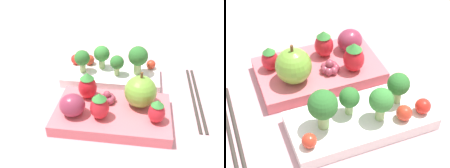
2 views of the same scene
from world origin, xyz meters
TOP-DOWN VIEW (x-y plane):
  - ground_plane at (0.00, 0.00)m, footprint 4.00×4.00m
  - bento_box_savoury at (-0.01, 0.06)m, footprint 0.22×0.12m
  - bento_box_fruit at (-0.01, -0.07)m, footprint 0.22×0.15m
  - broccoli_floret_0 at (0.04, 0.05)m, footprint 0.04×0.04m
  - broccoli_floret_1 at (-0.00, 0.04)m, footprint 0.03×0.03m
  - broccoli_floret_2 at (-0.07, 0.06)m, footprint 0.03×0.03m
  - broccoli_floret_3 at (-0.03, 0.08)m, footprint 0.03×0.03m
  - cherry_tomato_0 at (0.08, 0.07)m, footprint 0.02×0.02m
  - cherry_tomato_1 at (-0.06, 0.09)m, footprint 0.02×0.02m
  - cherry_tomato_2 at (-0.09, 0.09)m, footprint 0.02×0.02m
  - apple at (0.04, -0.06)m, footprint 0.06×0.06m
  - strawberry_0 at (-0.03, -0.09)m, footprint 0.03×0.03m
  - strawberry_1 at (0.06, -0.10)m, footprint 0.03×0.03m
  - strawberry_2 at (-0.06, -0.03)m, footprint 0.03×0.03m
  - plum at (-0.08, -0.08)m, footprint 0.04×0.04m
  - grape_cluster at (-0.02, -0.05)m, footprint 0.03×0.03m
  - chopsticks_pair at (0.16, -0.01)m, footprint 0.05×0.21m

SIDE VIEW (x-z plane):
  - ground_plane at x=0.00m, z-range 0.00..0.00m
  - chopsticks_pair at x=0.16m, z-range 0.00..0.01m
  - bento_box_savoury at x=-0.01m, z-range 0.00..0.02m
  - bento_box_fruit at x=-0.01m, z-range 0.00..0.02m
  - grape_cluster at x=-0.02m, z-range 0.02..0.04m
  - cherry_tomato_0 at x=0.08m, z-range 0.02..0.04m
  - cherry_tomato_1 at x=-0.06m, z-range 0.02..0.04m
  - cherry_tomato_2 at x=-0.09m, z-range 0.02..0.04m
  - plum at x=-0.08m, z-range 0.02..0.06m
  - strawberry_1 at x=0.06m, z-range 0.02..0.06m
  - strawberry_0 at x=-0.03m, z-range 0.02..0.07m
  - strawberry_2 at x=-0.06m, z-range 0.02..0.07m
  - broccoli_floret_1 at x=0.00m, z-range 0.03..0.07m
  - apple at x=0.04m, z-range 0.02..0.08m
  - broccoli_floret_2 at x=-0.07m, z-range 0.03..0.08m
  - broccoli_floret_3 at x=-0.03m, z-range 0.03..0.08m
  - broccoli_floret_0 at x=0.04m, z-range 0.03..0.09m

